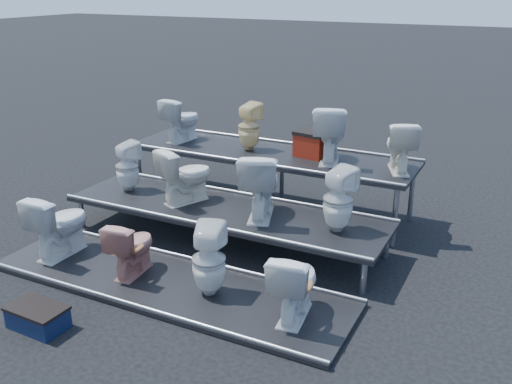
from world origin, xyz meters
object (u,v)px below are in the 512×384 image
at_px(toilet_4, 127,166).
at_px(toilet_10, 330,133).
at_px(toilet_8, 182,119).
at_px(toilet_1, 132,247).
at_px(toilet_5, 186,175).
at_px(toilet_11, 400,146).
at_px(red_crate, 312,145).
at_px(toilet_7, 338,200).
at_px(toilet_9, 249,127).
at_px(toilet_3, 295,283).
at_px(toilet_2, 209,260).
at_px(toilet_0, 59,224).
at_px(step_stool, 38,318).
at_px(toilet_6, 260,184).

relative_size(toilet_4, toilet_10, 0.88).
bearing_deg(toilet_8, toilet_10, -172.25).
distance_m(toilet_1, toilet_10, 3.07).
distance_m(toilet_5, toilet_11, 2.79).
bearing_deg(red_crate, toilet_7, -47.74).
distance_m(toilet_7, toilet_9, 2.26).
distance_m(toilet_7, toilet_8, 3.27).
height_order(toilet_3, toilet_4, toilet_4).
bearing_deg(toilet_2, toilet_3, 163.49).
xyz_separation_m(toilet_0, step_stool, (0.87, -1.23, -0.35)).
bearing_deg(toilet_11, toilet_5, 5.59).
bearing_deg(toilet_10, red_crate, -37.15).
distance_m(toilet_0, toilet_1, 1.08).
bearing_deg(toilet_1, toilet_6, -131.81).
bearing_deg(toilet_8, toilet_9, -172.25).
xyz_separation_m(toilet_7, step_stool, (-2.16, -2.53, -0.74)).
height_order(toilet_3, toilet_9, toilet_9).
distance_m(toilet_6, step_stool, 2.89).
bearing_deg(toilet_4, toilet_2, 167.16).
bearing_deg(toilet_1, toilet_11, -136.96).
distance_m(toilet_3, toilet_4, 3.33).
bearing_deg(toilet_5, step_stool, 112.04).
relative_size(toilet_2, toilet_10, 1.01).
bearing_deg(toilet_2, toilet_9, -88.08).
height_order(toilet_1, toilet_7, toilet_7).
height_order(toilet_3, toilet_10, toilet_10).
xyz_separation_m(toilet_8, toilet_11, (3.34, 0.00, 0.00)).
relative_size(toilet_6, toilet_8, 1.25).
bearing_deg(toilet_9, toilet_1, 100.29).
bearing_deg(toilet_5, red_crate, -106.13).
bearing_deg(toilet_3, step_stool, 22.19).
distance_m(toilet_2, toilet_11, 3.01).
bearing_deg(toilet_6, red_crate, -113.74).
bearing_deg(toilet_11, toilet_10, -22.48).
xyz_separation_m(toilet_3, toilet_4, (-3.04, 1.30, 0.38)).
bearing_deg(red_crate, toilet_10, -10.31).
xyz_separation_m(toilet_0, red_crate, (2.16, 2.71, 0.56)).
relative_size(toilet_0, toilet_4, 1.14).
xyz_separation_m(toilet_1, toilet_9, (0.15, 2.60, 0.82)).
distance_m(toilet_3, toilet_5, 2.50).
xyz_separation_m(toilet_5, toilet_11, (2.44, 1.30, 0.37)).
xyz_separation_m(toilet_5, toilet_10, (1.48, 1.30, 0.43)).
height_order(toilet_4, toilet_10, toilet_10).
bearing_deg(toilet_3, toilet_0, -7.09).
bearing_deg(step_stool, toilet_0, 127.38).
bearing_deg(toilet_10, toilet_11, 163.58).
bearing_deg(toilet_8, toilet_6, 154.52).
xyz_separation_m(toilet_5, toilet_7, (2.07, 0.00, 0.02)).
distance_m(toilet_5, toilet_8, 1.63).
distance_m(toilet_1, step_stool, 1.27).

